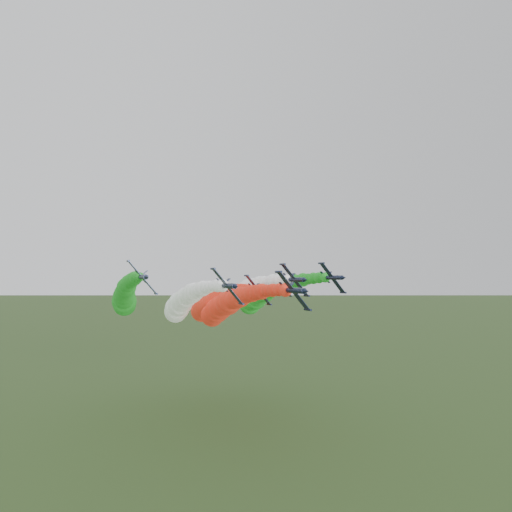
% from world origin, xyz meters
% --- Properties ---
extents(ground, '(3000.00, 3000.00, 0.00)m').
position_xyz_m(ground, '(0.00, 0.00, 0.00)').
color(ground, '#415F2A').
rests_on(ground, ground).
extents(jet_lead, '(10.94, 69.07, 15.36)m').
position_xyz_m(jet_lead, '(6.05, 25.43, 31.78)').
color(jet_lead, black).
rests_on(jet_lead, ground).
extents(jet_inner_left, '(11.05, 69.18, 15.47)m').
position_xyz_m(jet_inner_left, '(-1.85, 37.04, 32.20)').
color(jet_inner_left, black).
rests_on(jet_inner_left, ground).
extents(jet_inner_right, '(11.07, 69.20, 15.49)m').
position_xyz_m(jet_inner_right, '(14.30, 42.49, 33.10)').
color(jet_inner_right, black).
rests_on(jet_inner_right, ground).
extents(jet_outer_left, '(11.20, 69.32, 15.61)m').
position_xyz_m(jet_outer_left, '(-15.02, 49.38, 33.88)').
color(jet_outer_left, black).
rests_on(jet_outer_left, ground).
extents(jet_outer_right, '(11.41, 69.54, 15.83)m').
position_xyz_m(jet_outer_right, '(25.10, 45.25, 33.61)').
color(jet_outer_right, black).
rests_on(jet_outer_right, ground).
extents(jet_trail, '(11.40, 69.52, 15.81)m').
position_xyz_m(jet_trail, '(10.73, 52.49, 31.03)').
color(jet_trail, black).
rests_on(jet_trail, ground).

